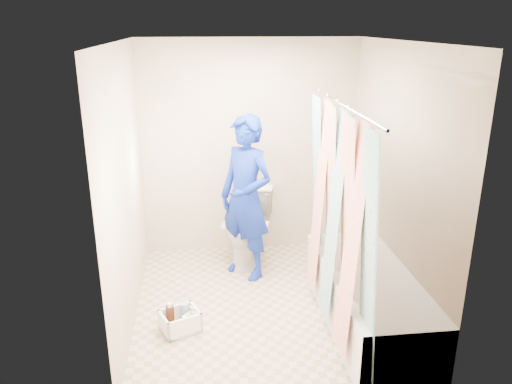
{
  "coord_description": "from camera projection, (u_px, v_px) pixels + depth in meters",
  "views": [
    {
      "loc": [
        -0.57,
        -4.11,
        2.55
      ],
      "look_at": [
        -0.04,
        0.36,
        1.01
      ],
      "focal_mm": 35.0,
      "sensor_mm": 36.0,
      "label": 1
    }
  ],
  "objects": [
    {
      "name": "tank_internals",
      "position": [
        248.0,
        187.0,
        5.61
      ],
      "size": [
        0.19,
        0.09,
        0.26
      ],
      "color": "black",
      "rests_on": "toilet"
    },
    {
      "name": "cleaning_caddy",
      "position": [
        181.0,
        322.0,
        4.32
      ],
      "size": [
        0.39,
        0.35,
        0.24
      ],
      "rotation": [
        0.0,
        0.0,
        0.4
      ],
      "color": "white",
      "rests_on": "ground"
    },
    {
      "name": "floor",
      "position": [
        265.0,
        304.0,
        4.75
      ],
      "size": [
        2.6,
        2.6,
        0.0
      ],
      "primitive_type": "plane",
      "color": "tan",
      "rests_on": "ground"
    },
    {
      "name": "wall_right",
      "position": [
        398.0,
        180.0,
        4.49
      ],
      "size": [
        0.02,
        2.6,
        2.4
      ],
      "primitive_type": "cube",
      "color": "#BFAC93",
      "rests_on": "ground"
    },
    {
      "name": "tank_lid",
      "position": [
        245.0,
        225.0,
        5.39
      ],
      "size": [
        0.53,
        0.35,
        0.04
      ],
      "primitive_type": "cube",
      "rotation": [
        0.0,
        0.0,
        -0.31
      ],
      "color": "white",
      "rests_on": "toilet"
    },
    {
      "name": "toilet",
      "position": [
        248.0,
        226.0,
        5.53
      ],
      "size": [
        0.67,
        0.88,
        0.8
      ],
      "primitive_type": "imported",
      "rotation": [
        0.0,
        0.0,
        -0.31
      ],
      "color": "silver",
      "rests_on": "ground"
    },
    {
      "name": "bathtub",
      "position": [
        368.0,
        297.0,
        4.35
      ],
      "size": [
        0.7,
        1.75,
        0.5
      ],
      "color": "silver",
      "rests_on": "ground"
    },
    {
      "name": "wall_left",
      "position": [
        126.0,
        190.0,
        4.23
      ],
      "size": [
        0.02,
        2.6,
        2.4
      ],
      "primitive_type": "cube",
      "color": "#BFAC93",
      "rests_on": "ground"
    },
    {
      "name": "ceiling",
      "position": [
        267.0,
        41.0,
        3.97
      ],
      "size": [
        2.4,
        2.6,
        0.02
      ],
      "primitive_type": "cube",
      "color": "silver",
      "rests_on": "wall_back"
    },
    {
      "name": "curtain_rod",
      "position": [
        342.0,
        105.0,
        3.77
      ],
      "size": [
        0.02,
        1.9,
        0.02
      ],
      "primitive_type": "cylinder",
      "rotation": [
        1.57,
        0.0,
        0.0
      ],
      "color": "silver",
      "rests_on": "wall_back"
    },
    {
      "name": "wall_back",
      "position": [
        250.0,
        149.0,
        5.58
      ],
      "size": [
        2.4,
        0.02,
        2.4
      ],
      "primitive_type": "cube",
      "color": "#BFAC93",
      "rests_on": "ground"
    },
    {
      "name": "plumber",
      "position": [
        246.0,
        198.0,
        5.06
      ],
      "size": [
        0.72,
        0.73,
        1.7
      ],
      "primitive_type": "imported",
      "rotation": [
        0.0,
        0.0,
        -0.8
      ],
      "color": "#1120AA",
      "rests_on": "ground"
    },
    {
      "name": "wall_front",
      "position": [
        294.0,
        248.0,
        3.14
      ],
      "size": [
        2.4,
        0.02,
        2.4
      ],
      "primitive_type": "cube",
      "color": "#BFAC93",
      "rests_on": "ground"
    },
    {
      "name": "shower_curtain",
      "position": [
        336.0,
        219.0,
        4.07
      ],
      "size": [
        0.06,
        1.75,
        1.8
      ],
      "primitive_type": "cube",
      "color": "white",
      "rests_on": "curtain_rod"
    }
  ]
}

